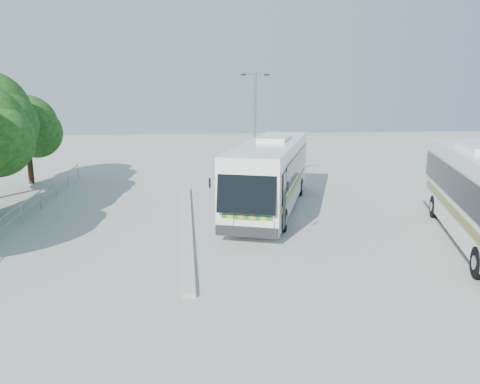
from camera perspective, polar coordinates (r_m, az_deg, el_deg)
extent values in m
plane|color=#9D9D98|center=(20.25, 0.17, -5.39)|extent=(100.00, 100.00, 0.00)
cube|color=#B2B2AD|center=(22.01, -6.42, -3.82)|extent=(0.40, 16.00, 0.15)
cylinder|color=gray|center=(24.95, -24.48, -0.87)|extent=(0.06, 22.00, 0.06)
cylinder|color=gray|center=(25.04, -24.40, -1.77)|extent=(0.06, 22.00, 0.06)
cylinder|color=gray|center=(34.51, -19.48, 2.11)|extent=(0.06, 0.06, 1.00)
sphere|color=black|center=(29.23, -27.24, 7.27)|extent=(4.06, 4.06, 4.06)
cylinder|color=#382314|center=(34.42, -24.23, 3.21)|extent=(0.36, 0.36, 2.77)
sphere|color=black|center=(34.16, -24.60, 7.38)|extent=(4.03, 4.03, 4.03)
sphere|color=black|center=(33.49, -23.55, 6.64)|extent=(3.28, 3.28, 3.28)
sphere|color=black|center=(34.93, -25.35, 8.23)|extent=(3.02, 3.02, 3.02)
cube|color=white|center=(24.63, 3.82, 2.43)|extent=(6.60, 12.67, 3.18)
cube|color=black|center=(18.48, 0.82, 0.42)|extent=(2.42, 1.24, 2.02)
cube|color=black|center=(25.41, 1.10, 3.65)|extent=(3.36, 9.46, 1.15)
cube|color=black|center=(25.02, 7.06, 3.43)|extent=(3.36, 9.46, 1.15)
cube|color=#0D5C27|center=(24.67, 0.64, 1.06)|extent=(3.62, 10.24, 0.29)
cylinder|color=black|center=(21.27, -1.07, -3.07)|extent=(0.64, 1.09, 1.04)
cylinder|color=black|center=(20.85, 5.24, -3.43)|extent=(0.64, 1.09, 1.04)
cylinder|color=black|center=(28.52, 2.55, 0.86)|extent=(0.64, 1.09, 1.04)
cylinder|color=black|center=(28.22, 7.26, 0.65)|extent=(0.64, 1.09, 1.04)
cube|color=black|center=(21.66, 24.06, 1.35)|extent=(3.42, 9.87, 1.19)
cube|color=#0D5D1F|center=(20.92, 24.33, -1.91)|extent=(3.69, 10.68, 0.30)
cylinder|color=black|center=(17.55, 27.17, -7.72)|extent=(0.66, 1.13, 1.08)
cylinder|color=black|center=(24.98, 22.65, -1.67)|extent=(0.66, 1.13, 1.08)
cylinder|color=gray|center=(29.21, 1.83, 7.35)|extent=(0.16, 0.16, 7.32)
cylinder|color=gray|center=(29.12, 1.88, 14.18)|extent=(1.46, 0.21, 0.07)
cube|color=black|center=(28.95, 0.43, 14.11)|extent=(0.33, 0.19, 0.11)
cube|color=black|center=(29.31, 3.31, 14.07)|extent=(0.33, 0.19, 0.11)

